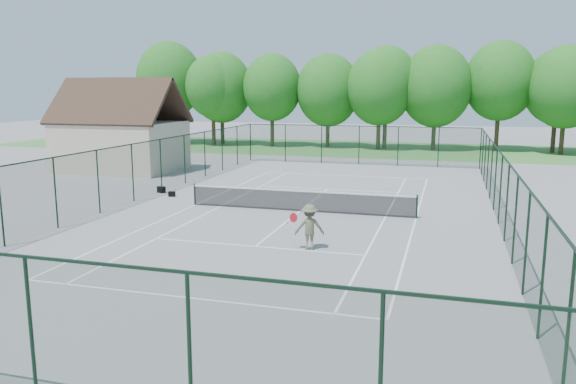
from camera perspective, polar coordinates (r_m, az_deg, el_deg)
name	(u,v)px	position (r m, az deg, el deg)	size (l,w,h in m)	color
ground	(300,211)	(27.01, 1.18, -1.98)	(140.00, 140.00, 0.00)	gray
grass_far	(378,149)	(56.21, 9.11, 4.33)	(80.00, 16.00, 0.01)	#45853A
court_lines	(300,211)	(27.00, 1.18, -1.97)	(11.05, 23.85, 0.01)	white
tennis_net	(300,200)	(26.89, 1.18, -0.78)	(11.08, 0.08, 1.10)	black
fence_enclosure	(300,179)	(26.72, 1.19, 1.29)	(18.05, 36.05, 3.02)	#19361F
utility_building	(120,127)	(42.26, -16.66, 6.33)	(8.60, 6.27, 6.63)	beige
tree_line_far	(380,87)	(55.91, 9.29, 10.44)	(39.40, 6.40, 9.70)	#473521
sports_bag_a	(161,190)	(32.66, -12.75, 0.24)	(0.45, 0.27, 0.36)	black
sports_bag_b	(172,194)	(31.36, -11.72, -0.20)	(0.37, 0.22, 0.28)	black
tennis_player	(309,227)	(20.50, 2.19, -3.57)	(2.15, 0.92, 1.67)	#5C5F45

